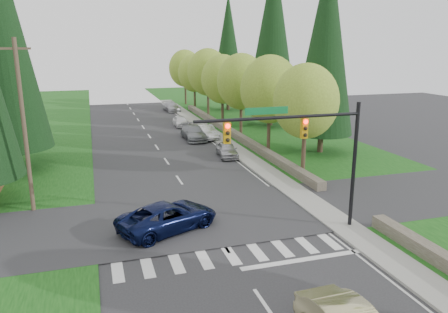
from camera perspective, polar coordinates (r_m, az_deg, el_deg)
name	(u,v)px	position (r m, az deg, el deg)	size (l,w,h in m)	color
ground	(255,291)	(18.40, 4.11, -17.10)	(120.00, 120.00, 0.00)	#28282B
grass_east	(310,153)	(40.51, 11.17, 0.47)	(14.00, 110.00, 0.06)	#144412
cross_street	(205,218)	(25.22, -2.48, -7.99)	(120.00, 8.00, 0.10)	#28282B
sidewalk_east	(240,152)	(39.88, 2.05, 0.57)	(1.80, 80.00, 0.13)	gray
curb_east	(231,153)	(39.62, 0.89, 0.48)	(0.20, 80.00, 0.13)	gray
stone_wall_north	(231,132)	(47.76, 0.86, 3.24)	(0.70, 40.00, 0.70)	#4C4438
traffic_signal	(307,140)	(22.11, 10.76, 2.09)	(8.70, 0.37, 6.80)	black
utility_pole	(24,126)	(27.22, -24.66, 3.66)	(1.60, 0.24, 10.00)	#473828
decid_tree_0	(306,101)	(32.52, 10.65, 7.09)	(4.80, 4.80, 8.37)	#38281C
decid_tree_1	(270,89)	(38.84, 6.00, 8.71)	(5.20, 5.20, 8.80)	#38281C
decid_tree_2	(241,82)	(45.26, 2.28, 9.75)	(5.00, 5.00, 8.82)	#38281C
decid_tree_3	(222,79)	(51.95, -0.20, 10.07)	(5.00, 5.00, 8.55)	#38281C
decid_tree_4	(208,72)	(58.67, -2.12, 10.95)	(5.40, 5.40, 9.18)	#38281C
decid_tree_5	(194,73)	(65.43, -3.90, 10.82)	(4.80, 4.80, 8.30)	#38281C
decid_tree_6	(185,68)	(72.26, -5.12, 11.39)	(5.20, 5.20, 8.86)	#38281C
conifer_e_a	(326,42)	(39.85, 13.18, 14.32)	(5.44, 5.44, 17.80)	#38281C
conifer_e_b	(273,34)	(52.86, 6.39, 15.62)	(6.12, 6.12, 19.80)	#38281C
conifer_e_c	(228,47)	(65.64, 0.55, 14.14)	(5.10, 5.10, 16.80)	#38281C
suv_navy	(168,217)	(23.53, -7.31, -7.79)	(2.53, 5.48, 1.52)	#0B1237
parked_car_a	(227,150)	(38.31, 0.39, 0.90)	(1.54, 3.82, 1.30)	#A6A6AB
parked_car_b	(194,133)	(45.43, -3.99, 3.12)	(2.05, 5.04, 1.46)	gray
parked_car_c	(206,132)	(45.92, -2.33, 3.23)	(1.48, 4.26, 1.40)	silver
parked_car_d	(181,121)	(52.95, -5.70, 4.60)	(1.51, 3.76, 1.28)	silver
parked_car_e	(172,107)	(65.35, -6.86, 6.47)	(1.90, 4.68, 1.36)	#A8A9AD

